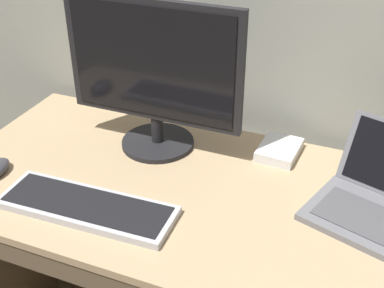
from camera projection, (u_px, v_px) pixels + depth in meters
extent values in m
cube|color=tan|center=(234.00, 202.00, 1.33)|extent=(1.62, 0.69, 0.02)
cube|color=brown|center=(16.00, 233.00, 1.78)|extent=(0.04, 0.64, 0.72)
cube|color=slate|center=(375.00, 222.00, 1.23)|extent=(0.37, 0.30, 0.02)
cube|color=#505054|center=(374.00, 221.00, 1.22)|extent=(0.30, 0.21, 0.00)
cylinder|color=black|center=(158.00, 142.00, 1.55)|extent=(0.22, 0.22, 0.02)
cylinder|color=black|center=(157.00, 128.00, 1.52)|extent=(0.04, 0.04, 0.08)
cube|color=black|center=(153.00, 62.00, 1.40)|extent=(0.53, 0.02, 0.35)
cube|color=black|center=(151.00, 64.00, 1.39)|extent=(0.48, 0.00, 0.32)
cube|color=#BCBCC1|center=(87.00, 207.00, 1.28)|extent=(0.46, 0.16, 0.02)
cube|color=black|center=(87.00, 204.00, 1.27)|extent=(0.43, 0.14, 0.00)
cube|color=silver|center=(279.00, 150.00, 1.50)|extent=(0.12, 0.15, 0.03)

